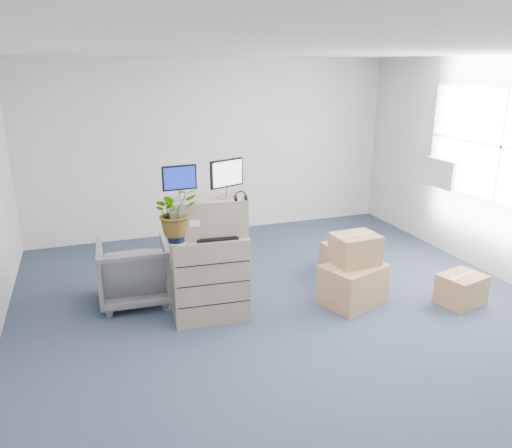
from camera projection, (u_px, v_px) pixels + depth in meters
The scene contains 18 objects.
ground at pixel (300, 326), 5.34m from camera, with size 7.00×7.00×0.00m, color #252B43.
wall_back at pixel (213, 148), 8.07m from camera, with size 6.00×0.02×2.80m, color silver.
window at pixel (504, 147), 6.21m from camera, with size 0.07×2.72×1.52m.
ac_unit at pixel (445, 173), 7.15m from camera, with size 0.24×0.60×0.40m, color silver.
filing_cabinet_lower at pixel (210, 277), 5.43m from camera, with size 0.81×0.49×0.94m, color gray.
filing_cabinet_upper at pixel (207, 217), 5.27m from camera, with size 0.81×0.40×0.40m, color gray.
monitor_left at pixel (180, 180), 5.11m from camera, with size 0.36×0.15×0.36m.
monitor_right at pixel (227, 176), 5.18m from camera, with size 0.39×0.22×0.40m.
headphones at pixel (241, 197), 5.13m from camera, with size 0.13×0.13×0.01m, color black.
keyboard at pixel (217, 238), 5.20m from camera, with size 0.44×0.18×0.02m, color black.
mouse at pixel (243, 235), 5.26m from camera, with size 0.08×0.05×0.03m, color silver.
water_bottle at pixel (213, 223), 5.34m from camera, with size 0.07×0.07×0.24m, color #94979C.
phone_dock at pixel (201, 233), 5.26m from camera, with size 0.06×0.05×0.12m.
external_drive at pixel (235, 227), 5.51m from camera, with size 0.19×0.14×0.06m, color black.
tissue_box at pixel (235, 222), 5.41m from camera, with size 0.23×0.12×0.09m, color #407EDA.
potted_plant at pixel (175, 218), 5.00m from camera, with size 0.59×0.62×0.47m.
office_chair at pixel (134, 269), 5.81m from camera, with size 0.79×0.74×0.82m, color #5A5B5F.
cardboard_boxes at pixel (368, 271), 6.05m from camera, with size 1.89×1.76×0.83m.
Camera 1 is at (-2.03, -4.33, 2.66)m, focal length 35.00 mm.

